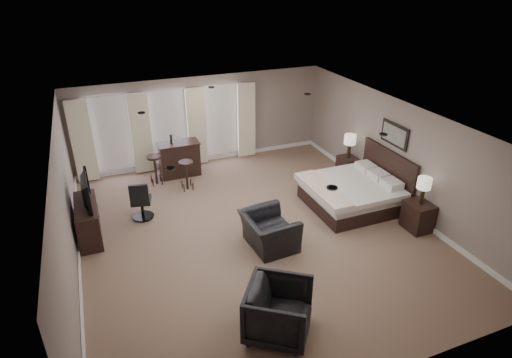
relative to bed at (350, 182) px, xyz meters
name	(u,v)px	position (x,y,z in m)	size (l,w,h in m)	color
room	(254,180)	(-2.58, -0.17, 0.63)	(7.60, 8.60, 2.64)	brown
window_bay	(169,129)	(-3.58, 3.94, 0.53)	(5.25, 0.20, 2.30)	silver
bed	(350,182)	(0.00, 0.00, 0.00)	(2.10, 2.00, 1.34)	silver
nightstand_near	(418,216)	(0.89, -1.45, -0.34)	(0.50, 0.61, 0.66)	black
nightstand_far	(347,167)	(0.89, 1.45, -0.37)	(0.45, 0.55, 0.60)	black
lamp_near	(423,191)	(0.89, -1.45, 0.31)	(0.31, 0.31, 0.63)	beige
lamp_far	(349,146)	(0.89, 1.45, 0.26)	(0.33, 0.33, 0.67)	beige
wall_art	(394,135)	(1.12, 0.00, 1.08)	(0.04, 0.96, 0.56)	slate
dresser	(88,221)	(-6.03, 0.98, -0.26)	(0.45, 1.41, 0.82)	black
tv	(84,202)	(-6.03, 0.98, 0.22)	(1.13, 0.65, 0.15)	black
armchair_near	(269,226)	(-2.50, -0.80, -0.17)	(1.14, 0.74, 1.00)	black
armchair_far	(279,308)	(-3.32, -3.09, -0.16)	(0.99, 0.93, 1.02)	black
bar_counter	(179,159)	(-3.47, 3.34, -0.17)	(1.14, 0.59, 0.99)	black
bar_stool_left	(156,170)	(-4.21, 3.03, -0.25)	(0.39, 0.39, 0.83)	black
bar_stool_right	(187,175)	(-3.50, 2.40, -0.26)	(0.38, 0.38, 0.81)	black
desk_chair	(141,199)	(-4.83, 1.37, -0.18)	(0.50, 0.50, 0.98)	black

